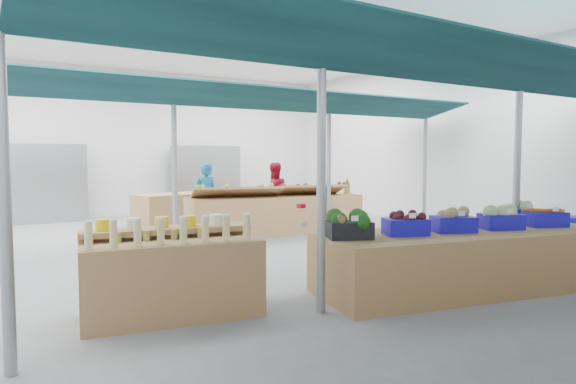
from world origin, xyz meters
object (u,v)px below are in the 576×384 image
at_px(bottle_shelf, 171,274).
at_px(veg_counter, 466,260).
at_px(crate_stack, 567,233).
at_px(fruit_counter, 276,215).
at_px(vendor_left, 205,198).
at_px(vendor_right, 274,194).

distance_m(bottle_shelf, veg_counter, 3.70).
relative_size(bottle_shelf, veg_counter, 0.51).
bearing_deg(veg_counter, bottle_shelf, 176.45).
height_order(veg_counter, crate_stack, veg_counter).
xyz_separation_m(bottle_shelf, fruit_counter, (3.96, 4.37, -0.03)).
xyz_separation_m(crate_stack, vendor_left, (-4.77, 5.58, 0.48)).
distance_m(veg_counter, vendor_right, 6.56).
bearing_deg(fruit_counter, crate_stack, -43.82).
relative_size(fruit_counter, crate_stack, 6.46).
distance_m(veg_counter, crate_stack, 4.07).
xyz_separation_m(fruit_counter, crate_stack, (3.57, -4.48, -0.12)).
height_order(crate_stack, vendor_right, vendor_right).
relative_size(bottle_shelf, fruit_counter, 0.50).
distance_m(bottle_shelf, vendor_right, 7.13).
bearing_deg(veg_counter, crate_stack, 24.94).
xyz_separation_m(veg_counter, crate_stack, (3.97, 0.90, -0.08)).
relative_size(vendor_left, vendor_right, 1.00).
bearing_deg(bottle_shelf, vendor_right, 60.18).
xyz_separation_m(crate_stack, vendor_right, (-2.97, 5.58, 0.48)).
bearing_deg(vendor_right, bottle_shelf, 57.77).
bearing_deg(bottle_shelf, veg_counter, -5.73).
bearing_deg(vendor_right, crate_stack, 125.65).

